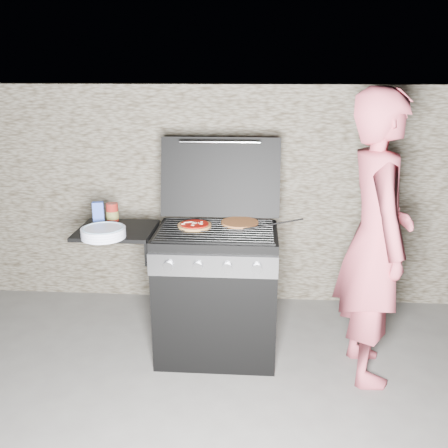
# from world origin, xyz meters

# --- Properties ---
(ground) EXTENTS (50.00, 50.00, 0.00)m
(ground) POSITION_xyz_m (0.00, 0.00, 0.00)
(ground) COLOR #55524F
(stone_wall) EXTENTS (8.00, 0.35, 1.80)m
(stone_wall) POSITION_xyz_m (0.00, 1.05, 0.90)
(stone_wall) COLOR gray
(stone_wall) RESTS_ON ground
(gas_grill) EXTENTS (1.34, 0.79, 0.91)m
(gas_grill) POSITION_xyz_m (-0.25, 0.00, 0.46)
(gas_grill) COLOR black
(gas_grill) RESTS_ON ground
(pizza_topped) EXTENTS (0.28, 0.28, 0.02)m
(pizza_topped) POSITION_xyz_m (-0.15, 0.05, 0.92)
(pizza_topped) COLOR #C68A41
(pizza_topped) RESTS_ON gas_grill
(pizza_plain) EXTENTS (0.25, 0.25, 0.01)m
(pizza_plain) POSITION_xyz_m (0.15, 0.14, 0.92)
(pizza_plain) COLOR #B77336
(pizza_plain) RESTS_ON gas_grill
(sauce_jar) EXTENTS (0.10, 0.10, 0.13)m
(sauce_jar) POSITION_xyz_m (-0.74, 0.17, 0.97)
(sauce_jar) COLOR maroon
(sauce_jar) RESTS_ON gas_grill
(blue_carton) EXTENTS (0.08, 0.06, 0.16)m
(blue_carton) POSITION_xyz_m (-0.81, 0.09, 0.98)
(blue_carton) COLOR blue
(blue_carton) RESTS_ON gas_grill
(plate_stack) EXTENTS (0.33, 0.33, 0.06)m
(plate_stack) POSITION_xyz_m (-0.70, -0.18, 0.93)
(plate_stack) COLOR silver
(plate_stack) RESTS_ON gas_grill
(person) EXTENTS (0.47, 0.69, 1.83)m
(person) POSITION_xyz_m (0.99, -0.15, 0.91)
(person) COLOR #B94957
(person) RESTS_ON ground
(tongs) EXTENTS (0.39, 0.04, 0.08)m
(tongs) POSITION_xyz_m (0.37, 0.00, 0.95)
(tongs) COLOR black
(tongs) RESTS_ON gas_grill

